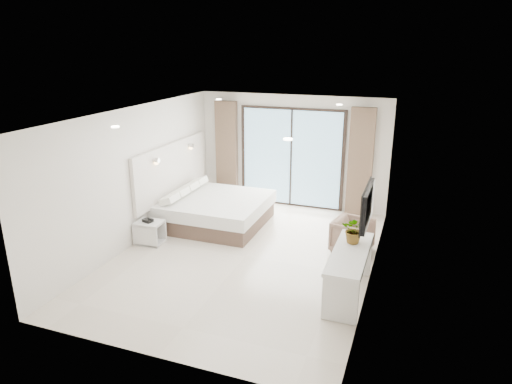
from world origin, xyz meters
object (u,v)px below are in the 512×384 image
bed (215,210)px  console_desk (350,263)px  nightstand (150,233)px  armchair (353,234)px

bed → console_desk: 3.87m
nightstand → armchair: size_ratio=0.75×
armchair → console_desk: bearing=-162.2°
bed → nightstand: (-0.77, -1.40, -0.08)m
console_desk → armchair: size_ratio=2.40×
bed → armchair: bearing=-7.0°
bed → nightstand: size_ratio=4.06×
console_desk → nightstand: bearing=170.9°
console_desk → armchair: (-0.19, 1.67, -0.21)m
bed → console_desk: (3.27, -2.05, 0.25)m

